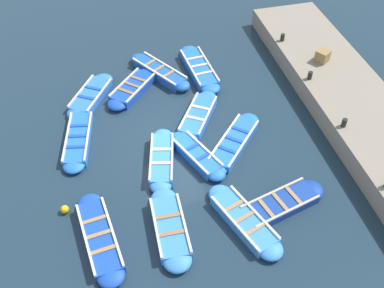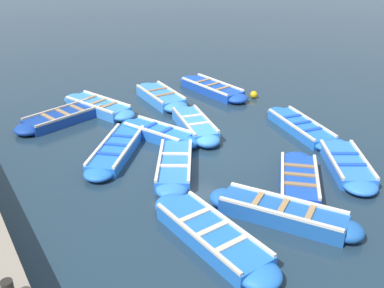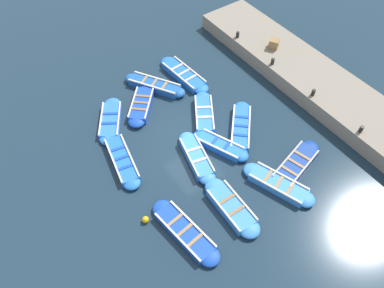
{
  "view_description": "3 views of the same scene",
  "coord_description": "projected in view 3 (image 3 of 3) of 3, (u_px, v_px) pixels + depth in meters",
  "views": [
    {
      "loc": [
        -2.25,
        -12.56,
        12.92
      ],
      "look_at": [
        0.74,
        -0.72,
        0.51
      ],
      "focal_mm": 42.0,
      "sensor_mm": 36.0,
      "label": 1
    },
    {
      "loc": [
        7.0,
        10.98,
        6.41
      ],
      "look_at": [
        0.59,
        0.65,
        0.44
      ],
      "focal_mm": 42.0,
      "sensor_mm": 36.0,
      "label": 2
    },
    {
      "loc": [
        -6.98,
        -9.73,
        14.8
      ],
      "look_at": [
        -0.37,
        -0.35,
        0.48
      ],
      "focal_mm": 35.0,
      "sensor_mm": 36.0,
      "label": 3
    }
  ],
  "objects": [
    {
      "name": "wooden_crate",
      "position": [
        274.0,
        44.0,
        22.3
      ],
      "size": [
        0.74,
        0.74,
        0.53
      ],
      "primitive_type": "cube",
      "rotation": [
        0.0,
        0.0,
        0.59
      ],
      "color": "olive",
      "rests_on": "quay_wall"
    },
    {
      "name": "boat_broadside",
      "position": [
        295.0,
        165.0,
        17.92
      ],
      "size": [
        3.84,
        1.83,
        0.41
      ],
      "color": "navy",
      "rests_on": "ground"
    },
    {
      "name": "boat_near_quay",
      "position": [
        185.0,
        232.0,
        15.77
      ],
      "size": [
        1.38,
        3.93,
        0.41
      ],
      "color": "#1947B7",
      "rests_on": "ground"
    },
    {
      "name": "boat_far_corner",
      "position": [
        110.0,
        120.0,
        19.76
      ],
      "size": [
        2.57,
        3.33,
        0.38
      ],
      "color": "blue",
      "rests_on": "ground"
    },
    {
      "name": "boat_inner_gap",
      "position": [
        204.0,
        114.0,
        20.0
      ],
      "size": [
        2.59,
        3.35,
        0.42
      ],
      "color": "blue",
      "rests_on": "ground"
    },
    {
      "name": "boat_stern_in",
      "position": [
        278.0,
        184.0,
        17.23
      ],
      "size": [
        2.02,
        3.66,
        0.43
      ],
      "color": "#3884E0",
      "rests_on": "ground"
    },
    {
      "name": "boat_centre",
      "position": [
        197.0,
        157.0,
        18.2
      ],
      "size": [
        1.56,
        3.46,
        0.45
      ],
      "color": "#3884E0",
      "rests_on": "ground"
    },
    {
      "name": "ground_plane",
      "position": [
        194.0,
        142.0,
        19.03
      ],
      "size": [
        120.0,
        120.0,
        0.0
      ],
      "primitive_type": "plane",
      "color": "#1C303F"
    },
    {
      "name": "boat_tucked",
      "position": [
        122.0,
        160.0,
        18.15
      ],
      "size": [
        1.51,
        3.82,
        0.38
      ],
      "color": "blue",
      "rests_on": "ground"
    },
    {
      "name": "bollard_mid_north",
      "position": [
        313.0,
        92.0,
        19.8
      ],
      "size": [
        0.2,
        0.2,
        0.35
      ],
      "primitive_type": "cylinder",
      "color": "black",
      "rests_on": "quay_wall"
    },
    {
      "name": "boat_alongside",
      "position": [
        155.0,
        85.0,
        21.39
      ],
      "size": [
        2.61,
        3.6,
        0.47
      ],
      "color": "#1E59AD",
      "rests_on": "ground"
    },
    {
      "name": "boat_drifting",
      "position": [
        241.0,
        128.0,
        19.43
      ],
      "size": [
        3.23,
        3.41,
        0.38
      ],
      "color": "blue",
      "rests_on": "ground"
    },
    {
      "name": "boat_outer_left",
      "position": [
        141.0,
        105.0,
        20.43
      ],
      "size": [
        2.9,
        3.06,
        0.44
      ],
      "color": "#1947B7",
      "rests_on": "ground"
    },
    {
      "name": "boat_mid_row",
      "position": [
        184.0,
        75.0,
        21.99
      ],
      "size": [
        1.22,
        4.01,
        0.44
      ],
      "color": "blue",
      "rests_on": "ground"
    },
    {
      "name": "boat_bow_out",
      "position": [
        220.0,
        146.0,
        18.66
      ],
      "size": [
        1.85,
        3.13,
        0.43
      ],
      "color": "blue",
      "rests_on": "ground"
    },
    {
      "name": "bollard_north",
      "position": [
        361.0,
        129.0,
        18.19
      ],
      "size": [
        0.2,
        0.2,
        0.35
      ],
      "primitive_type": "cylinder",
      "color": "black",
      "rests_on": "quay_wall"
    },
    {
      "name": "boat_end_of_row",
      "position": [
        231.0,
        207.0,
        16.48
      ],
      "size": [
        1.11,
        3.45,
        0.44
      ],
      "color": "#3884E0",
      "rests_on": "ground"
    },
    {
      "name": "buoy_orange_near",
      "position": [
        146.0,
        220.0,
        16.15
      ],
      "size": [
        0.3,
        0.3,
        0.3
      ],
      "primitive_type": "sphere",
      "color": "#EAB214",
      "rests_on": "ground"
    },
    {
      "name": "bollard_mid_south",
      "position": [
        273.0,
        61.0,
        21.41
      ],
      "size": [
        0.2,
        0.2,
        0.35
      ],
      "primitive_type": "cylinder",
      "color": "black",
      "rests_on": "quay_wall"
    },
    {
      "name": "bollard_south",
      "position": [
        238.0,
        35.0,
        23.01
      ],
      "size": [
        0.2,
        0.2,
        0.35
      ],
      "primitive_type": "cylinder",
      "color": "black",
      "rests_on": "quay_wall"
    },
    {
      "name": "quay_wall",
      "position": [
        307.0,
        75.0,
        21.57
      ],
      "size": [
        3.41,
        15.78,
        0.88
      ],
      "color": "gray",
      "rests_on": "ground"
    }
  ]
}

